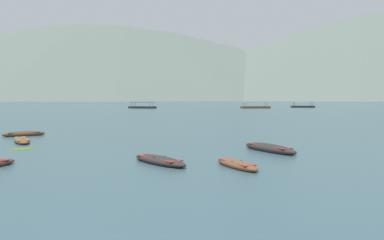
{
  "coord_description": "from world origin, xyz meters",
  "views": [
    {
      "loc": [
        2.23,
        -5.02,
        3.19
      ],
      "look_at": [
        0.53,
        38.25,
        0.66
      ],
      "focal_mm": 32.47,
      "sensor_mm": 36.0,
      "label": 1
    }
  ],
  "objects_px": {
    "rowboat_1": "(24,134)",
    "rowboat_4": "(269,148)",
    "ferry_1": "(142,107)",
    "ferry_2": "(255,107)",
    "rowboat_6": "(22,140)",
    "rowboat_0": "(159,160)",
    "rowboat_3": "(237,164)",
    "ferry_0": "(303,106)"
  },
  "relations": [
    {
      "from": "rowboat_4",
      "to": "ferry_1",
      "type": "xyz_separation_m",
      "value": [
        -27.46,
        106.7,
        0.26
      ]
    },
    {
      "from": "rowboat_0",
      "to": "ferry_0",
      "type": "height_order",
      "value": "ferry_0"
    },
    {
      "from": "rowboat_6",
      "to": "ferry_0",
      "type": "height_order",
      "value": "ferry_0"
    },
    {
      "from": "rowboat_6",
      "to": "ferry_0",
      "type": "distance_m",
      "value": 129.89
    },
    {
      "from": "rowboat_6",
      "to": "ferry_0",
      "type": "xyz_separation_m",
      "value": [
        53.53,
        118.35,
        0.3
      ]
    },
    {
      "from": "ferry_1",
      "to": "ferry_2",
      "type": "distance_m",
      "value": 42.31
    },
    {
      "from": "rowboat_1",
      "to": "ferry_2",
      "type": "bearing_deg",
      "value": 71.06
    },
    {
      "from": "rowboat_0",
      "to": "rowboat_1",
      "type": "xyz_separation_m",
      "value": [
        -13.73,
        12.74,
        0.02
      ]
    },
    {
      "from": "rowboat_6",
      "to": "ferry_2",
      "type": "relative_size",
      "value": 0.34
    },
    {
      "from": "rowboat_4",
      "to": "ferry_2",
      "type": "xyz_separation_m",
      "value": [
        14.75,
        109.66,
        0.26
      ]
    },
    {
      "from": "rowboat_3",
      "to": "ferry_0",
      "type": "distance_m",
      "value": 133.01
    },
    {
      "from": "rowboat_0",
      "to": "rowboat_3",
      "type": "xyz_separation_m",
      "value": [
        3.79,
        -0.85,
        -0.02
      ]
    },
    {
      "from": "rowboat_0",
      "to": "rowboat_1",
      "type": "height_order",
      "value": "rowboat_1"
    },
    {
      "from": "ferry_2",
      "to": "rowboat_0",
      "type": "bearing_deg",
      "value": -100.44
    },
    {
      "from": "rowboat_3",
      "to": "ferry_2",
      "type": "distance_m",
      "value": 116.16
    },
    {
      "from": "rowboat_3",
      "to": "ferry_1",
      "type": "xyz_separation_m",
      "value": [
        -24.98,
        111.92,
        0.31
      ]
    },
    {
      "from": "rowboat_1",
      "to": "ferry_2",
      "type": "xyz_separation_m",
      "value": [
        34.75,
        101.29,
        0.28
      ]
    },
    {
      "from": "rowboat_6",
      "to": "ferry_1",
      "type": "xyz_separation_m",
      "value": [
        -9.72,
        102.88,
        0.3
      ]
    },
    {
      "from": "rowboat_0",
      "to": "rowboat_6",
      "type": "relative_size",
      "value": 0.92
    },
    {
      "from": "rowboat_3",
      "to": "rowboat_4",
      "type": "bearing_deg",
      "value": 64.61
    },
    {
      "from": "rowboat_0",
      "to": "rowboat_3",
      "type": "relative_size",
      "value": 1.14
    },
    {
      "from": "rowboat_1",
      "to": "rowboat_4",
      "type": "bearing_deg",
      "value": -22.71
    },
    {
      "from": "rowboat_6",
      "to": "ferry_2",
      "type": "bearing_deg",
      "value": 72.93
    },
    {
      "from": "rowboat_0",
      "to": "rowboat_4",
      "type": "xyz_separation_m",
      "value": [
        6.27,
        4.37,
        0.03
      ]
    },
    {
      "from": "rowboat_0",
      "to": "rowboat_6",
      "type": "height_order",
      "value": "same"
    },
    {
      "from": "rowboat_1",
      "to": "rowboat_4",
      "type": "xyz_separation_m",
      "value": [
        20.0,
        -8.37,
        0.01
      ]
    },
    {
      "from": "rowboat_3",
      "to": "ferry_2",
      "type": "height_order",
      "value": "ferry_2"
    },
    {
      "from": "rowboat_3",
      "to": "ferry_0",
      "type": "xyz_separation_m",
      "value": [
        38.26,
        127.39,
        0.31
      ]
    },
    {
      "from": "rowboat_0",
      "to": "rowboat_3",
      "type": "height_order",
      "value": "rowboat_0"
    },
    {
      "from": "rowboat_1",
      "to": "rowboat_6",
      "type": "xyz_separation_m",
      "value": [
        2.26,
        -4.55,
        -0.02
      ]
    },
    {
      "from": "rowboat_4",
      "to": "ferry_2",
      "type": "bearing_deg",
      "value": 82.34
    },
    {
      "from": "rowboat_6",
      "to": "ferry_0",
      "type": "relative_size",
      "value": 0.41
    },
    {
      "from": "rowboat_4",
      "to": "ferry_1",
      "type": "relative_size",
      "value": 0.41
    },
    {
      "from": "rowboat_4",
      "to": "rowboat_0",
      "type": "bearing_deg",
      "value": -145.14
    },
    {
      "from": "ferry_2",
      "to": "rowboat_1",
      "type": "bearing_deg",
      "value": -108.94
    },
    {
      "from": "rowboat_6",
      "to": "rowboat_0",
      "type": "bearing_deg",
      "value": -35.5
    },
    {
      "from": "rowboat_6",
      "to": "rowboat_1",
      "type": "bearing_deg",
      "value": 116.42
    },
    {
      "from": "ferry_1",
      "to": "ferry_2",
      "type": "relative_size",
      "value": 0.94
    },
    {
      "from": "ferry_2",
      "to": "rowboat_6",
      "type": "bearing_deg",
      "value": -107.07
    },
    {
      "from": "rowboat_1",
      "to": "ferry_0",
      "type": "height_order",
      "value": "ferry_0"
    },
    {
      "from": "ferry_1",
      "to": "rowboat_6",
      "type": "bearing_deg",
      "value": -84.6
    },
    {
      "from": "ferry_1",
      "to": "rowboat_4",
      "type": "bearing_deg",
      "value": -75.57
    }
  ]
}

